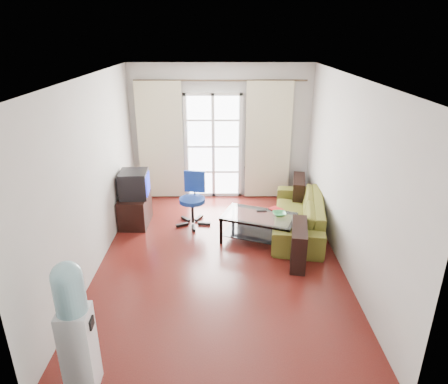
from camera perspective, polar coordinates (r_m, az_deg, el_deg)
The scene contains 20 objects.
floor at distance 6.20m, azimuth -0.57°, elevation -9.57°, with size 5.20×5.20×0.00m, color maroon.
ceiling at distance 5.31m, azimuth -0.68°, elevation 16.08°, with size 5.20×5.20×0.00m, color white.
wall_back at distance 8.11m, azimuth -0.48°, elevation 8.49°, with size 3.60×0.02×2.70m, color beige.
wall_front at distance 3.29m, azimuth -0.95°, elevation -13.30°, with size 3.60×0.02×2.70m, color beige.
wall_left at distance 5.91m, azimuth -18.36°, elevation 2.11°, with size 0.02×5.20×2.70m, color beige.
wall_right at distance 5.88m, azimuth 17.21°, elevation 2.16°, with size 0.02×5.20×2.70m, color beige.
french_door at distance 8.13m, azimuth -1.54°, elevation 6.51°, with size 1.16×0.06×2.15m.
curtain_rod at distance 7.83m, azimuth -0.51°, elevation 15.66°, with size 0.04×0.04×3.30m, color #4C3F2D.
curtain_left at distance 8.13m, azimuth -9.04°, elevation 7.15°, with size 0.90×0.07×2.35m, color beige.
curtain_right at distance 8.08m, azimuth 6.32°, elevation 7.21°, with size 0.90×0.07×2.35m, color beige.
radiator at distance 8.35m, azimuth 5.03°, elevation 1.47°, with size 0.64×0.12×0.64m, color gray.
sofa at distance 7.03m, azimuth 10.59°, elevation -3.15°, with size 1.15×2.17×0.60m, color brown.
coffee_table at distance 6.59m, azimuth 4.99°, elevation -4.66°, with size 1.32×1.03×0.47m.
bowl at distance 6.54m, azimuth 7.90°, elevation -3.12°, with size 0.23×0.23×0.05m, color #2E803B.
book at distance 6.68m, azimuth 7.00°, elevation -2.67°, with size 0.27×0.27×0.02m, color maroon.
remote at distance 6.66m, azimuth 5.40°, elevation -2.68°, with size 0.17×0.05×0.02m, color black.
tv_stand at distance 7.34m, azimuth -12.58°, elevation -2.56°, with size 0.48×0.72×0.53m, color black.
crt_tv at distance 7.16m, azimuth -12.87°, elevation 1.11°, with size 0.54×0.53×0.47m.
task_chair at distance 7.18m, azimuth -4.46°, elevation -2.48°, with size 0.75×0.75×0.94m.
water_cooler at distance 4.10m, azimuth -20.50°, elevation -17.48°, with size 0.32×0.30×1.41m.
Camera 1 is at (0.05, -5.28, 3.25)m, focal length 32.00 mm.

